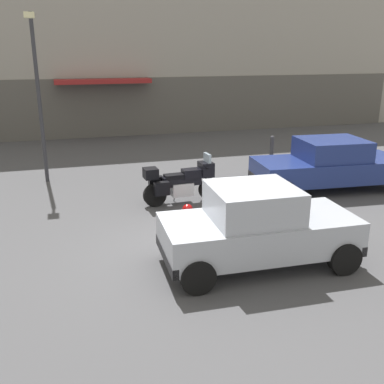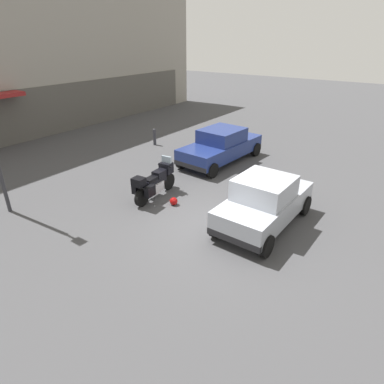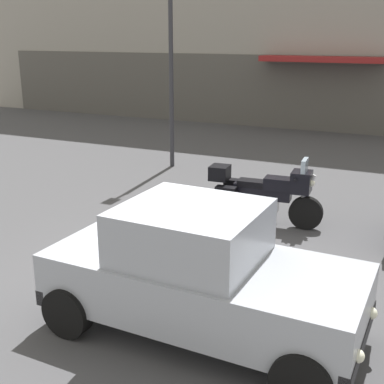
{
  "view_description": "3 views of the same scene",
  "coord_description": "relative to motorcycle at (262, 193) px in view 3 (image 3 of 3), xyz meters",
  "views": [
    {
      "loc": [
        -2.49,
        -8.32,
        4.13
      ],
      "look_at": [
        0.25,
        1.18,
        0.94
      ],
      "focal_mm": 41.66,
      "sensor_mm": 36.0,
      "label": 1
    },
    {
      "loc": [
        -7.52,
        -4.26,
        5.4
      ],
      "look_at": [
        -0.06,
        1.06,
        1.0
      ],
      "focal_mm": 30.67,
      "sensor_mm": 36.0,
      "label": 2
    },
    {
      "loc": [
        3.24,
        -6.02,
        3.56
      ],
      "look_at": [
        -0.14,
        1.26,
        1.08
      ],
      "focal_mm": 47.88,
      "sensor_mm": 36.0,
      "label": 3
    }
  ],
  "objects": [
    {
      "name": "streetlamp_curbside",
      "position": [
        -3.66,
        3.19,
        2.5
      ],
      "size": [
        0.28,
        0.94,
        5.18
      ],
      "color": "#2D2D33",
      "rests_on": "ground"
    },
    {
      "name": "car_hatchback_near",
      "position": [
        0.48,
        -4.02,
        0.19
      ],
      "size": [
        3.92,
        1.88,
        1.64
      ],
      "rotation": [
        0.0,
        0.0,
        -0.03
      ],
      "color": "#9EA3AD",
      "rests_on": "ground"
    },
    {
      "name": "motorcycle",
      "position": [
        0.0,
        0.0,
        0.0
      ],
      "size": [
        2.26,
        0.8,
        1.36
      ],
      "rotation": [
        0.0,
        0.0,
        0.08
      ],
      "color": "black",
      "rests_on": "ground"
    },
    {
      "name": "ground_plane",
      "position": [
        -0.49,
        -3.11,
        -0.62
      ],
      "size": [
        80.0,
        80.0,
        0.0
      ],
      "primitive_type": "plane",
      "color": "#424244"
    },
    {
      "name": "helmet",
      "position": [
        -0.07,
        -0.92,
        -0.48
      ],
      "size": [
        0.28,
        0.28,
        0.28
      ],
      "primitive_type": "sphere",
      "color": "#990C0C",
      "rests_on": "ground"
    }
  ]
}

